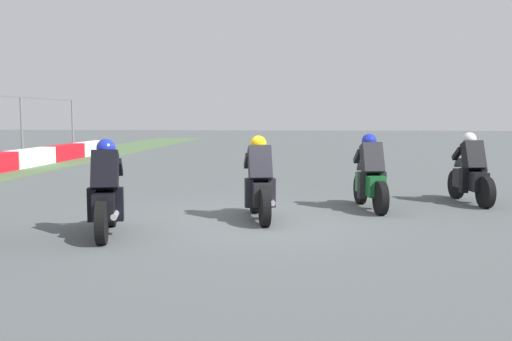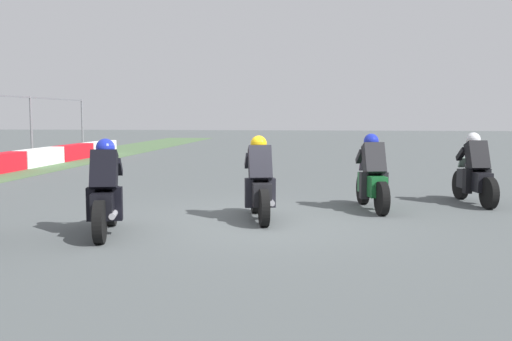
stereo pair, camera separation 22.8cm
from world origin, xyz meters
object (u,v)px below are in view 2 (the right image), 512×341
Objects in this scene: rider_lane_a at (475,175)px; rider_lane_d at (106,195)px; rider_lane_b at (372,178)px; rider_lane_c at (259,185)px.

rider_lane_d is at bearing 110.90° from rider_lane_a.
rider_lane_b is at bearing -69.84° from rider_lane_d.
rider_lane_d is (-2.92, 4.38, 0.00)m from rider_lane_b.
rider_lane_b is at bearing -69.90° from rider_lane_c.
rider_lane_a is 2.43m from rider_lane_b.
rider_lane_c is (-1.35, 2.11, 0.00)m from rider_lane_b.
rider_lane_b and rider_lane_d have the same top height.
rider_lane_c is at bearing 111.97° from rider_lane_b.
rider_lane_d is (-3.93, 6.59, 0.00)m from rider_lane_a.
rider_lane_b is 1.01× the size of rider_lane_d.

